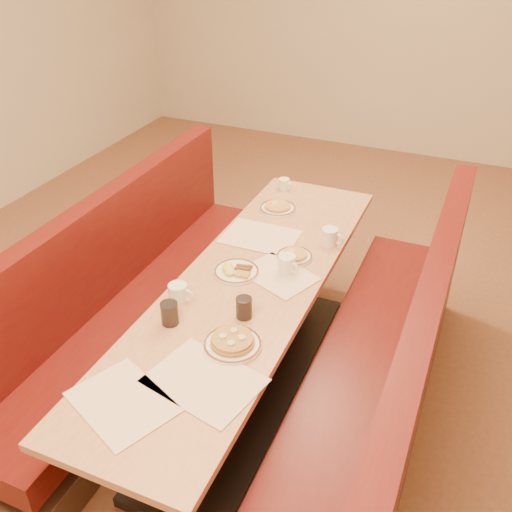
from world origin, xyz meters
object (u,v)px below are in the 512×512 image
at_px(pancake_plate, 232,343).
at_px(coffee_mug_d, 284,184).
at_px(booth_left, 135,309).
at_px(soda_tumbler_near, 170,313).
at_px(soda_tumbler_mid, 244,308).
at_px(coffee_mug_b, 179,293).
at_px(diner_table, 248,339).
at_px(coffee_mug_c, 330,237).
at_px(eggs_plate, 236,271).
at_px(coffee_mug_a, 287,264).
at_px(booth_right, 381,379).

xyz_separation_m(pancake_plate, coffee_mug_d, (-0.35, 1.57, 0.02)).
relative_size(booth_left, soda_tumbler_near, 22.29).
distance_m(booth_left, soda_tumbler_mid, 0.97).
relative_size(coffee_mug_b, soda_tumbler_mid, 1.23).
relative_size(diner_table, coffee_mug_d, 24.86).
relative_size(coffee_mug_d, soda_tumbler_mid, 0.95).
bearing_deg(coffee_mug_c, booth_left, -143.38).
bearing_deg(coffee_mug_b, eggs_plate, 60.97).
xyz_separation_m(pancake_plate, coffee_mug_a, (0.01, 0.64, 0.03)).
distance_m(coffee_mug_c, coffee_mug_d, 0.75).
xyz_separation_m(booth_left, coffee_mug_b, (0.49, -0.28, 0.44)).
bearing_deg(soda_tumbler_near, booth_right, 25.05).
xyz_separation_m(diner_table, coffee_mug_c, (0.27, 0.53, 0.43)).
xyz_separation_m(pancake_plate, coffee_mug_b, (-0.38, 0.19, 0.03)).
xyz_separation_m(booth_right, coffee_mug_b, (-0.97, -0.28, 0.44)).
height_order(coffee_mug_c, soda_tumbler_mid, soda_tumbler_mid).
xyz_separation_m(coffee_mug_b, coffee_mug_c, (0.51, 0.81, 0.00)).
bearing_deg(coffee_mug_a, eggs_plate, -131.88).
xyz_separation_m(booth_right, coffee_mug_c, (-0.46, 0.53, 0.44)).
bearing_deg(booth_right, diner_table, 180.00).
bearing_deg(pancake_plate, soda_tumbler_mid, 100.44).
height_order(coffee_mug_b, soda_tumbler_mid, soda_tumbler_mid).
height_order(diner_table, eggs_plate, eggs_plate).
relative_size(diner_table, coffee_mug_c, 19.15).
xyz_separation_m(coffee_mug_d, soda_tumbler_near, (0.02, -1.53, 0.02)).
bearing_deg(coffee_mug_c, booth_right, -40.31).
distance_m(soda_tumbler_near, soda_tumbler_mid, 0.34).
bearing_deg(booth_right, soda_tumbler_mid, -157.87).
relative_size(booth_left, coffee_mug_a, 19.90).
distance_m(diner_table, booth_left, 0.73).
height_order(coffee_mug_a, soda_tumbler_near, soda_tumbler_near).
xyz_separation_m(diner_table, soda_tumbler_near, (-0.20, -0.43, 0.43)).
relative_size(eggs_plate, soda_tumbler_mid, 2.26).
bearing_deg(diner_table, pancake_plate, -73.95).
relative_size(coffee_mug_a, coffee_mug_b, 0.97).
bearing_deg(soda_tumbler_mid, coffee_mug_a, 82.92).
distance_m(coffee_mug_b, coffee_mug_d, 1.38).
distance_m(pancake_plate, coffee_mug_a, 0.64).
height_order(coffee_mug_b, coffee_mug_d, coffee_mug_b).
bearing_deg(pancake_plate, booth_left, 151.64).
distance_m(coffee_mug_a, soda_tumbler_near, 0.70).
distance_m(eggs_plate, soda_tumbler_mid, 0.37).
xyz_separation_m(booth_left, eggs_plate, (0.64, 0.06, 0.40)).
bearing_deg(coffee_mug_c, coffee_mug_b, -113.69).
bearing_deg(eggs_plate, soda_tumbler_near, -102.02).
bearing_deg(eggs_plate, coffee_mug_c, 52.39).
distance_m(booth_right, coffee_mug_d, 1.51).
xyz_separation_m(coffee_mug_a, coffee_mug_d, (-0.37, 0.93, -0.01)).
bearing_deg(diner_table, coffee_mug_c, 62.80).
height_order(diner_table, coffee_mug_b, coffee_mug_b).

